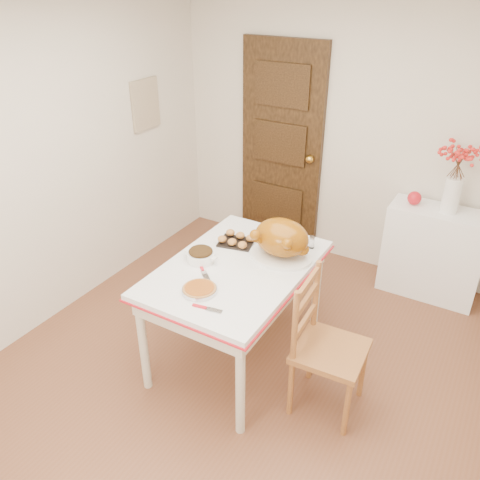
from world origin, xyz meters
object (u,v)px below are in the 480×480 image
Objects in this scene: kitchen_table at (237,313)px; turkey_platter at (281,240)px; chair_oak at (331,348)px; sideboard at (433,253)px; pumpkin_pie at (199,289)px.

kitchen_table is 2.95× the size of turkey_platter.
turkey_platter is at bearing 53.31° from chair_oak.
turkey_platter is (0.21, 0.26, 0.55)m from kitchen_table.
chair_oak reaches higher than kitchen_table.
sideboard is 3.68× the size of pumpkin_pie.
turkey_platter is (-0.55, 0.36, 0.46)m from chair_oak.
sideboard is 1.91m from kitchen_table.
chair_oak is (0.76, -0.11, 0.09)m from kitchen_table.
sideboard is at bearing 39.67° from turkey_platter.
sideboard is 1.80× the size of turkey_platter.
turkey_platter reaches higher than pumpkin_pie.
pumpkin_pie is at bearing 105.89° from chair_oak.
kitchen_table is at bearing 83.75° from pumpkin_pie.
chair_oak is 0.80m from turkey_platter.
sideboard is 1.67m from turkey_platter.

